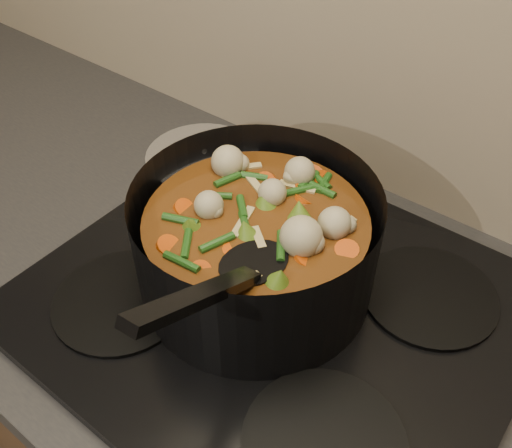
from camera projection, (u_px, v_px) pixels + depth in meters
The scene contains 3 objects.
stovetop at pixel (276, 303), 0.77m from camera, with size 0.62×0.54×0.03m.
stockpot at pixel (256, 245), 0.73m from camera, with size 0.34×0.43×0.23m.
saucepan at pixel (205, 184), 0.85m from camera, with size 0.16×0.16×0.13m.
Camera 1 is at (0.28, 1.53, 1.52)m, focal length 40.00 mm.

